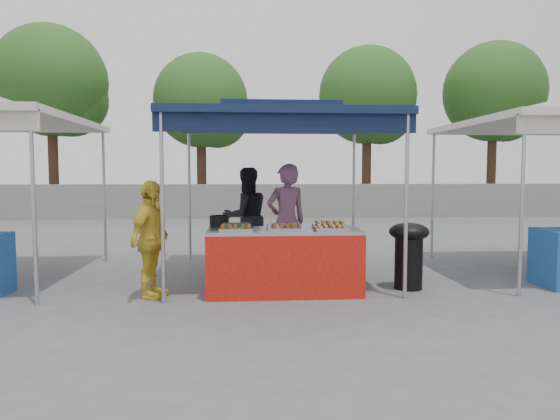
{
  "coord_description": "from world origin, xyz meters",
  "views": [
    {
      "loc": [
        -0.52,
        -6.57,
        1.58
      ],
      "look_at": [
        0.0,
        0.6,
        1.05
      ],
      "focal_mm": 32.0,
      "sensor_mm": 36.0,
      "label": 1
    }
  ],
  "objects": [
    {
      "name": "crate_left",
      "position": [
        -0.26,
        0.69,
        0.14
      ],
      "size": [
        0.48,
        0.33,
        0.29
      ],
      "primitive_type": "cube",
      "color": "navy",
      "rests_on": "ground_plane"
    },
    {
      "name": "ground_plane",
      "position": [
        0.0,
        0.0,
        0.0
      ],
      "size": [
        80.0,
        80.0,
        0.0
      ],
      "primitive_type": "plane",
      "color": "#505153"
    },
    {
      "name": "vendor_woman",
      "position": [
        0.11,
        0.82,
        0.86
      ],
      "size": [
        0.72,
        0.59,
        1.72
      ],
      "primitive_type": "imported",
      "rotation": [
        0.0,
        0.0,
        3.46
      ],
      "color": "#7B4E72",
      "rests_on": "ground_plane"
    },
    {
      "name": "vendor_table",
      "position": [
        0.0,
        -0.1,
        0.43
      ],
      "size": [
        2.0,
        0.8,
        0.85
      ],
      "color": "#AE1A0F",
      "rests_on": "ground_plane"
    },
    {
      "name": "helper_man",
      "position": [
        -0.48,
        1.85,
        0.84
      ],
      "size": [
        0.98,
        0.87,
        1.68
      ],
      "primitive_type": "imported",
      "rotation": [
        0.0,
        0.0,
        3.48
      ],
      "color": "black",
      "rests_on": "ground_plane"
    },
    {
      "name": "tree_3",
      "position": [
        9.73,
        13.24,
        4.7
      ],
      "size": [
        3.99,
        3.99,
        6.87
      ],
      "color": "#3A2316",
      "rests_on": "ground_plane"
    },
    {
      "name": "food_tray_fr",
      "position": [
        0.59,
        -0.34,
        0.88
      ],
      "size": [
        0.42,
        0.3,
        0.07
      ],
      "color": "#B3B3B8",
      "rests_on": "vendor_table"
    },
    {
      "name": "tree_1",
      "position": [
        -1.99,
        12.82,
        4.18
      ],
      "size": [
        3.6,
        3.56,
        6.11
      ],
      "color": "#3A2316",
      "rests_on": "ground_plane"
    },
    {
      "name": "crate_right",
      "position": [
        0.2,
        0.4,
        0.15
      ],
      "size": [
        0.5,
        0.35,
        0.3
      ],
      "primitive_type": "cube",
      "color": "navy",
      "rests_on": "ground_plane"
    },
    {
      "name": "tree_2",
      "position": [
        4.45,
        12.88,
        4.45
      ],
      "size": [
        3.8,
        3.79,
        6.51
      ],
      "color": "#3A2316",
      "rests_on": "ground_plane"
    },
    {
      "name": "back_wall",
      "position": [
        0.0,
        11.0,
        0.6
      ],
      "size": [
        40.0,
        0.25,
        1.2
      ],
      "primitive_type": "cube",
      "color": "slate",
      "rests_on": "ground_plane"
    },
    {
      "name": "main_canopy",
      "position": [
        0.0,
        0.97,
        2.37
      ],
      "size": [
        3.2,
        3.2,
        2.57
      ],
      "color": "#A8A8AF",
      "rests_on": "ground_plane"
    },
    {
      "name": "skewer_cup",
      "position": [
        -0.19,
        -0.31,
        0.9
      ],
      "size": [
        0.08,
        0.08,
        0.1
      ],
      "primitive_type": "cylinder",
      "color": "#A8A8AF",
      "rests_on": "vendor_table"
    },
    {
      "name": "food_tray_br",
      "position": [
        0.61,
        0.01,
        0.88
      ],
      "size": [
        0.42,
        0.3,
        0.07
      ],
      "color": "#B3B3B8",
      "rests_on": "vendor_table"
    },
    {
      "name": "food_tray_bm",
      "position": [
        -0.01,
        -0.03,
        0.88
      ],
      "size": [
        0.42,
        0.3,
        0.07
      ],
      "color": "#B3B3B8",
      "rests_on": "vendor_table"
    },
    {
      "name": "wok_burner",
      "position": [
        1.72,
        0.03,
        0.54
      ],
      "size": [
        0.54,
        0.54,
        0.92
      ],
      "rotation": [
        0.0,
        0.0,
        0.15
      ],
      "color": "black",
      "rests_on": "ground_plane"
    },
    {
      "name": "crate_stacked",
      "position": [
        0.2,
        0.4,
        0.44
      ],
      "size": [
        0.48,
        0.34,
        0.29
      ],
      "primitive_type": "cube",
      "color": "navy",
      "rests_on": "crate_right"
    },
    {
      "name": "cooking_pot",
      "position": [
        -0.86,
        0.25,
        0.93
      ],
      "size": [
        0.26,
        0.26,
        0.15
      ],
      "primitive_type": "cylinder",
      "color": "black",
      "rests_on": "vendor_table"
    },
    {
      "name": "tree_0",
      "position": [
        -7.5,
        12.81,
        4.83
      ],
      "size": [
        4.11,
        4.11,
        7.06
      ],
      "color": "#3A2316",
      "rests_on": "ground_plane"
    },
    {
      "name": "food_tray_bl",
      "position": [
        -0.62,
        -0.04,
        0.88
      ],
      "size": [
        0.42,
        0.3,
        0.07
      ],
      "color": "#B3B3B8",
      "rests_on": "vendor_table"
    },
    {
      "name": "customer_person",
      "position": [
        -1.7,
        -0.22,
        0.75
      ],
      "size": [
        0.6,
        0.94,
        1.49
      ],
      "primitive_type": "imported",
      "rotation": [
        0.0,
        0.0,
        1.28
      ],
      "color": "gold",
      "rests_on": "ground_plane"
    },
    {
      "name": "food_tray_fm",
      "position": [
        0.02,
        -0.34,
        0.88
      ],
      "size": [
        0.42,
        0.3,
        0.07
      ],
      "color": "#B3B3B8",
      "rests_on": "vendor_table"
    },
    {
      "name": "food_tray_fl",
      "position": [
        -0.62,
        -0.34,
        0.88
      ],
      "size": [
        0.42,
        0.3,
        0.07
      ],
      "color": "#B3B3B8",
      "rests_on": "vendor_table"
    }
  ]
}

